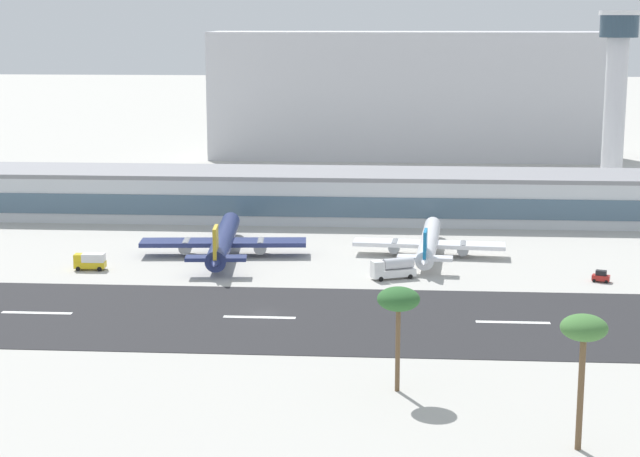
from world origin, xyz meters
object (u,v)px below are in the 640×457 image
object	(u,v)px
terminal_building	(331,195)
palm_tree_0	(398,301)
service_fuel_truck_1	(393,268)
palm_tree_1	(584,333)
airliner_gold_tail_gate_0	(223,242)
airliner_blue_tail_gate_1	(429,243)
distant_hotel_block	(409,95)
control_tower	(616,87)
service_baggage_tug_0	(601,276)
service_box_truck_2	(90,261)

from	to	relation	value
terminal_building	palm_tree_0	size ratio (longest dim) A/B	14.57
service_fuel_truck_1	palm_tree_0	size ratio (longest dim) A/B	0.62
palm_tree_1	palm_tree_0	bearing A→B (deg)	139.36
airliner_gold_tail_gate_0	airliner_blue_tail_gate_1	world-z (taller)	airliner_gold_tail_gate_0
distant_hotel_block	palm_tree_1	world-z (taller)	distant_hotel_block
control_tower	airliner_gold_tail_gate_0	world-z (taller)	control_tower
palm_tree_0	airliner_gold_tail_gate_0	bearing A→B (deg)	114.92
palm_tree_1	control_tower	bearing A→B (deg)	77.75
service_baggage_tug_0	control_tower	bearing A→B (deg)	-83.25
control_tower	palm_tree_0	bearing A→B (deg)	-110.71
control_tower	palm_tree_0	world-z (taller)	control_tower
distant_hotel_block	terminal_building	bearing A→B (deg)	-99.95
terminal_building	airliner_blue_tail_gate_1	size ratio (longest dim) A/B	5.01
control_tower	airliner_gold_tail_gate_0	bearing A→B (deg)	-140.99
distant_hotel_block	service_fuel_truck_1	world-z (taller)	distant_hotel_block
airliner_blue_tail_gate_1	palm_tree_1	xyz separation A→B (m)	(14.16, -97.76, 11.21)
terminal_building	service_baggage_tug_0	xyz separation A→B (m)	(54.20, -58.95, -4.79)
terminal_building	airliner_blue_tail_gate_1	xyz separation A→B (m)	(22.64, -40.02, -3.09)
terminal_building	service_box_truck_2	world-z (taller)	terminal_building
control_tower	airliner_gold_tail_gate_0	distance (m)	123.41
palm_tree_0	service_fuel_truck_1	bearing A→B (deg)	90.67
terminal_building	palm_tree_1	world-z (taller)	palm_tree_1
distant_hotel_block	palm_tree_0	xyz separation A→B (m)	(-4.05, -234.62, -9.36)
control_tower	distant_hotel_block	distance (m)	98.23
terminal_building	service_baggage_tug_0	size ratio (longest dim) A/B	58.29
airliner_gold_tail_gate_0	control_tower	bearing A→B (deg)	-55.64
service_baggage_tug_0	palm_tree_1	world-z (taller)	palm_tree_1
airliner_gold_tail_gate_0	terminal_building	bearing A→B (deg)	-29.30
distant_hotel_block	palm_tree_0	distance (m)	234.84
control_tower	palm_tree_1	xyz separation A→B (m)	(-37.05, -170.61, -16.15)
distant_hotel_block	airliner_gold_tail_gate_0	xyz separation A→B (m)	(-39.84, -157.60, -18.61)
service_box_truck_2	palm_tree_0	xyz separation A→B (m)	(59.97, -63.65, 10.54)
airliner_gold_tail_gate_0	service_fuel_truck_1	bearing A→B (deg)	-119.60
palm_tree_1	service_box_truck_2	bearing A→B (deg)	134.74
service_baggage_tug_0	palm_tree_1	xyz separation A→B (m)	(-17.40, -78.83, 12.91)
service_baggage_tug_0	service_fuel_truck_1	bearing A→B (deg)	19.32
terminal_building	service_box_truck_2	bearing A→B (deg)	-127.94
distant_hotel_block	airliner_blue_tail_gate_1	distance (m)	155.83
control_tower	service_box_truck_2	bearing A→B (deg)	-142.87
terminal_building	airliner_gold_tail_gate_0	bearing A→B (deg)	-114.65
terminal_building	control_tower	xyz separation A→B (m)	(73.85, 32.83, 24.27)
airliner_gold_tail_gate_0	palm_tree_0	xyz separation A→B (m)	(35.78, -77.02, 9.25)
service_box_truck_2	palm_tree_1	size ratio (longest dim) A/B	0.38
airliner_gold_tail_gate_0	palm_tree_1	size ratio (longest dim) A/B	2.88
control_tower	service_fuel_truck_1	size ratio (longest dim) A/B	5.67
terminal_building	airliner_blue_tail_gate_1	world-z (taller)	terminal_building
distant_hotel_block	palm_tree_0	size ratio (longest dim) A/B	9.65
service_baggage_tug_0	service_box_truck_2	world-z (taller)	service_box_truck_2
airliner_blue_tail_gate_1	palm_tree_0	size ratio (longest dim) A/B	2.91
airliner_blue_tail_gate_1	palm_tree_0	world-z (taller)	palm_tree_0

